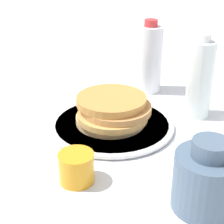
# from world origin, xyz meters

# --- Properties ---
(ground_plane) EXTENTS (4.00, 4.00, 0.00)m
(ground_plane) POSITION_xyz_m (0.00, 0.00, 0.00)
(ground_plane) COLOR white
(plate) EXTENTS (0.29, 0.29, 0.01)m
(plate) POSITION_xyz_m (0.01, 0.03, 0.01)
(plate) COLOR white
(plate) RESTS_ON ground_plane
(pancake_stack) EXTENTS (0.17, 0.17, 0.06)m
(pancake_stack) POSITION_xyz_m (0.01, 0.03, 0.04)
(pancake_stack) COLOR tan
(pancake_stack) RESTS_ON plate
(juice_glass) EXTENTS (0.07, 0.07, 0.06)m
(juice_glass) POSITION_xyz_m (-0.10, 0.21, 0.03)
(juice_glass) COLOR orange
(juice_glass) RESTS_ON ground_plane
(cream_jug) EXTENTS (0.11, 0.11, 0.13)m
(cream_jug) POSITION_xyz_m (-0.30, 0.10, 0.05)
(cream_jug) COLOR #4C6075
(cream_jug) RESTS_ON ground_plane
(water_bottle_near) EXTENTS (0.06, 0.06, 0.20)m
(water_bottle_near) POSITION_xyz_m (-0.09, -0.17, 0.10)
(water_bottle_near) COLOR silver
(water_bottle_near) RESTS_ON ground_plane
(water_bottle_mid) EXTENTS (0.07, 0.07, 0.20)m
(water_bottle_mid) POSITION_xyz_m (0.10, -0.20, 0.09)
(water_bottle_mid) COLOR white
(water_bottle_mid) RESTS_ON ground_plane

